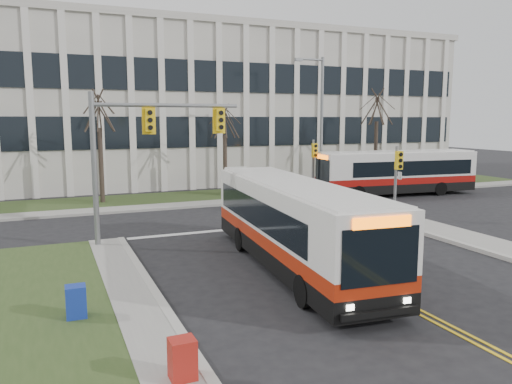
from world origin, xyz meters
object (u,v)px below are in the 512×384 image
at_px(streetlight, 319,118).
at_px(bus_cross, 397,174).
at_px(directory_sign, 236,179).
at_px(newspaper_box_blue, 76,304).
at_px(bus_main, 293,226).
at_px(newspaper_box_red, 183,362).

bearing_deg(streetlight, bus_cross, -24.56).
relative_size(directory_sign, bus_cross, 0.18).
height_order(streetlight, newspaper_box_blue, streetlight).
bearing_deg(bus_main, newspaper_box_red, -127.07).
distance_m(directory_sign, bus_main, 16.27).
height_order(bus_main, newspaper_box_blue, bus_main).
distance_m(bus_main, newspaper_box_red, 8.26).
bearing_deg(bus_main, streetlight, 62.37).
distance_m(directory_sign, newspaper_box_red, 23.80).
xyz_separation_m(bus_main, newspaper_box_blue, (-7.23, -2.00, -1.00)).
bearing_deg(bus_cross, directory_sign, -103.15).
bearing_deg(streetlight, newspaper_box_red, -125.75).
relative_size(bus_main, newspaper_box_blue, 11.65).
distance_m(bus_cross, newspaper_box_blue, 25.75).
relative_size(newspaper_box_blue, newspaper_box_red, 1.00).
distance_m(bus_main, bus_cross, 18.76).
distance_m(streetlight, directory_sign, 6.96).
distance_m(newspaper_box_blue, newspaper_box_red, 4.43).
distance_m(streetlight, newspaper_box_blue, 23.86).
height_order(newspaper_box_blue, newspaper_box_red, same).
relative_size(streetlight, newspaper_box_red, 9.68).
height_order(directory_sign, newspaper_box_red, directory_sign).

